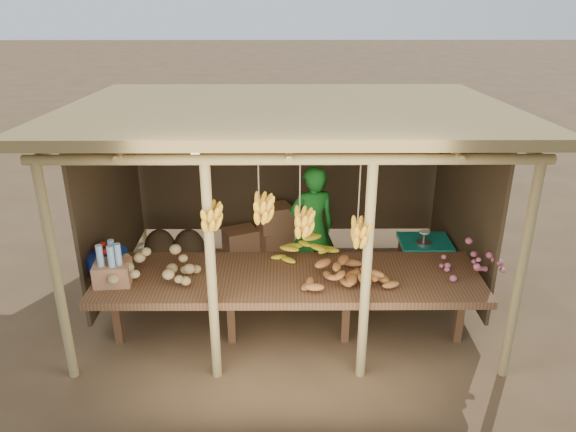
{
  "coord_description": "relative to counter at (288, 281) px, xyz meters",
  "views": [
    {
      "loc": [
        -0.03,
        -5.94,
        3.59
      ],
      "look_at": [
        0.0,
        0.0,
        1.05
      ],
      "focal_mm": 35.0,
      "sensor_mm": 36.0,
      "label": 1
    }
  ],
  "objects": [
    {
      "name": "ground",
      "position": [
        -0.0,
        0.95,
        -0.74
      ],
      "size": [
        60.0,
        60.0,
        0.0
      ],
      "primitive_type": "plane",
      "color": "brown",
      "rests_on": "ground"
    },
    {
      "name": "stall_structure",
      "position": [
        -0.01,
        0.97,
        1.18
      ],
      "size": [
        4.7,
        3.5,
        2.43
      ],
      "color": "tan",
      "rests_on": "ground"
    },
    {
      "name": "counter",
      "position": [
        0.0,
        0.0,
        0.0
      ],
      "size": [
        3.9,
        1.05,
        0.8
      ],
      "color": "brown",
      "rests_on": "ground"
    },
    {
      "name": "potato_heap",
      "position": [
        -1.35,
        -0.07,
        0.24
      ],
      "size": [
        1.12,
        0.93,
        0.37
      ],
      "primitive_type": null,
      "rotation": [
        0.0,
        0.0,
        -0.43
      ],
      "color": "tan",
      "rests_on": "counter"
    },
    {
      "name": "sweet_potato_heap",
      "position": [
        0.58,
        -0.12,
        0.24
      ],
      "size": [
        0.99,
        0.74,
        0.35
      ],
      "primitive_type": null,
      "rotation": [
        0.0,
        0.0,
        0.27
      ],
      "color": "#A4612A",
      "rests_on": "counter"
    },
    {
      "name": "onion_heap",
      "position": [
        1.9,
        0.06,
        0.24
      ],
      "size": [
        0.74,
        0.52,
        0.35
      ],
      "primitive_type": null,
      "rotation": [
        0.0,
        0.0,
        0.18
      ],
      "color": "#BF5D70",
      "rests_on": "counter"
    },
    {
      "name": "banana_pile",
      "position": [
        0.19,
        0.44,
        0.23
      ],
      "size": [
        0.65,
        0.48,
        0.35
      ],
      "primitive_type": null,
      "rotation": [
        0.0,
        0.0,
        0.26
      ],
      "color": "yellow",
      "rests_on": "counter"
    },
    {
      "name": "tomato_basin",
      "position": [
        -1.9,
        0.22,
        0.16
      ],
      "size": [
        0.44,
        0.44,
        0.23
      ],
      "rotation": [
        0.0,
        0.0,
        -0.13
      ],
      "color": "navy",
      "rests_on": "counter"
    },
    {
      "name": "bottle_box",
      "position": [
        -1.73,
        -0.14,
        0.23
      ],
      "size": [
        0.37,
        0.31,
        0.44
      ],
      "color": "#A16E48",
      "rests_on": "counter"
    },
    {
      "name": "vendor",
      "position": [
        0.29,
        1.19,
        0.05
      ],
      "size": [
        0.65,
        0.51,
        1.57
      ],
      "primitive_type": "imported",
      "rotation": [
        0.0,
        0.0,
        3.4
      ],
      "color": "#16671C",
      "rests_on": "ground"
    },
    {
      "name": "tarp_crate",
      "position": [
        1.71,
        1.27,
        -0.43
      ],
      "size": [
        0.63,
        0.54,
        0.75
      ],
      "color": "brown",
      "rests_on": "ground"
    },
    {
      "name": "carton_stack",
      "position": [
        -0.34,
        2.07,
        -0.43
      ],
      "size": [
        1.02,
        0.49,
        0.7
      ],
      "color": "#A16E48",
      "rests_on": "ground"
    },
    {
      "name": "burlap_sacks",
      "position": [
        -1.52,
        1.78,
        -0.49
      ],
      "size": [
        0.82,
        0.43,
        0.58
      ],
      "color": "#43331F",
      "rests_on": "ground"
    }
  ]
}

